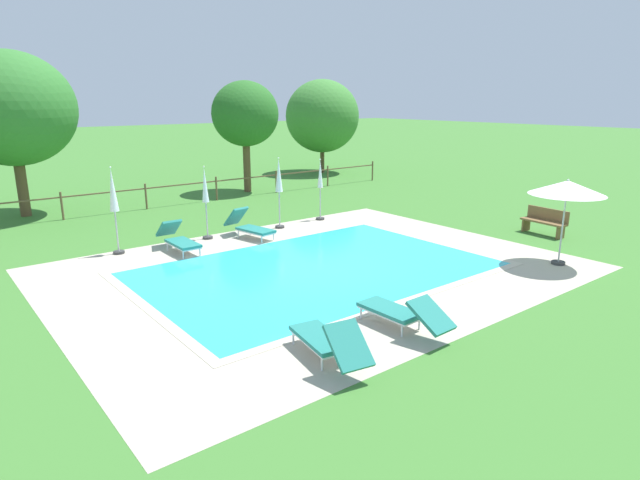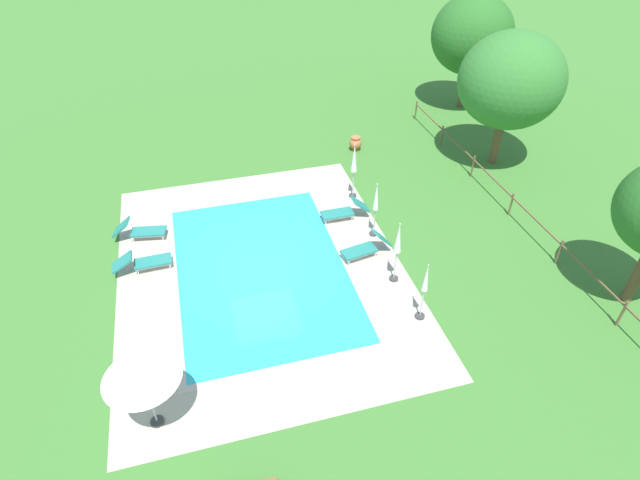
{
  "view_description": "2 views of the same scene",
  "coord_description": "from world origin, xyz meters",
  "px_view_note": "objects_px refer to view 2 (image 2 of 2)",
  "views": [
    {
      "loc": [
        -8.24,
        -10.55,
        4.37
      ],
      "look_at": [
        0.51,
        0.5,
        0.6
      ],
      "focal_mm": 29.77,
      "sensor_mm": 36.0,
      "label": 1
    },
    {
      "loc": [
        14.03,
        -1.65,
        12.29
      ],
      "look_at": [
        0.33,
        2.12,
        1.13
      ],
      "focal_mm": 28.8,
      "sensor_mm": 36.0,
      "label": 2
    }
  ],
  "objects_px": {
    "sun_lounger_north_near_steps": "(344,211)",
    "sun_lounger_north_end": "(141,230)",
    "patio_umbrella_open_foreground": "(141,373)",
    "terracotta_urn_near_fence": "(356,143)",
    "patio_umbrella_closed_row_mid_east": "(376,203)",
    "patio_umbrella_closed_row_centre": "(398,243)",
    "tree_east_mid": "(472,35)",
    "sun_lounger_north_far": "(366,247)",
    "sun_lounger_north_mid": "(144,262)",
    "tree_centre": "(511,81)",
    "patio_umbrella_closed_row_west": "(354,162)",
    "patio_umbrella_closed_row_mid_west": "(425,286)"
  },
  "relations": [
    {
      "from": "patio_umbrella_closed_row_west",
      "to": "tree_centre",
      "type": "height_order",
      "value": "tree_centre"
    },
    {
      "from": "patio_umbrella_open_foreground",
      "to": "tree_centre",
      "type": "relative_size",
      "value": 0.38
    },
    {
      "from": "patio_umbrella_closed_row_mid_west",
      "to": "tree_east_mid",
      "type": "distance_m",
      "value": 17.53
    },
    {
      "from": "patio_umbrella_closed_row_mid_west",
      "to": "tree_east_mid",
      "type": "xyz_separation_m",
      "value": [
        -14.75,
        9.1,
        2.63
      ]
    },
    {
      "from": "patio_umbrella_closed_row_west",
      "to": "patio_umbrella_open_foreground",
      "type": "bearing_deg",
      "value": -43.08
    },
    {
      "from": "sun_lounger_north_near_steps",
      "to": "sun_lounger_north_end",
      "type": "bearing_deg",
      "value": -95.97
    },
    {
      "from": "sun_lounger_north_far",
      "to": "sun_lounger_north_end",
      "type": "xyz_separation_m",
      "value": [
        -3.29,
        -8.02,
        -0.01
      ]
    },
    {
      "from": "patio_umbrella_open_foreground",
      "to": "terracotta_urn_near_fence",
      "type": "relative_size",
      "value": 3.28
    },
    {
      "from": "patio_umbrella_open_foreground",
      "to": "patio_umbrella_closed_row_mid_west",
      "type": "relative_size",
      "value": 1.03
    },
    {
      "from": "patio_umbrella_open_foreground",
      "to": "patio_umbrella_closed_row_centre",
      "type": "relative_size",
      "value": 0.95
    },
    {
      "from": "patio_umbrella_closed_row_mid_east",
      "to": "terracotta_urn_near_fence",
      "type": "relative_size",
      "value": 3.29
    },
    {
      "from": "patio_umbrella_closed_row_mid_east",
      "to": "patio_umbrella_closed_row_west",
      "type": "bearing_deg",
      "value": 178.64
    },
    {
      "from": "sun_lounger_north_mid",
      "to": "patio_umbrella_closed_row_centre",
      "type": "bearing_deg",
      "value": 71.19
    },
    {
      "from": "sun_lounger_north_mid",
      "to": "patio_umbrella_closed_row_west",
      "type": "relative_size",
      "value": 0.81
    },
    {
      "from": "sun_lounger_north_mid",
      "to": "tree_centre",
      "type": "xyz_separation_m",
      "value": [
        -3.67,
        16.13,
        3.63
      ]
    },
    {
      "from": "sun_lounger_north_far",
      "to": "patio_umbrella_closed_row_mid_east",
      "type": "height_order",
      "value": "patio_umbrella_closed_row_mid_east"
    },
    {
      "from": "patio_umbrella_closed_row_centre",
      "to": "patio_umbrella_closed_row_mid_east",
      "type": "distance_m",
      "value": 2.67
    },
    {
      "from": "terracotta_urn_near_fence",
      "to": "tree_east_mid",
      "type": "bearing_deg",
      "value": 114.45
    },
    {
      "from": "sun_lounger_north_mid",
      "to": "tree_centre",
      "type": "bearing_deg",
      "value": 102.83
    },
    {
      "from": "sun_lounger_north_end",
      "to": "terracotta_urn_near_fence",
      "type": "distance_m",
      "value": 11.25
    },
    {
      "from": "patio_umbrella_open_foreground",
      "to": "tree_east_mid",
      "type": "distance_m",
      "value": 24.03
    },
    {
      "from": "sun_lounger_north_far",
      "to": "patio_umbrella_closed_row_mid_east",
      "type": "distance_m",
      "value": 1.74
    },
    {
      "from": "sun_lounger_north_end",
      "to": "tree_centre",
      "type": "height_order",
      "value": "tree_centre"
    },
    {
      "from": "sun_lounger_north_near_steps",
      "to": "patio_umbrella_closed_row_centre",
      "type": "relative_size",
      "value": 0.8
    },
    {
      "from": "sun_lounger_north_mid",
      "to": "tree_east_mid",
      "type": "distance_m",
      "value": 20.62
    },
    {
      "from": "sun_lounger_north_end",
      "to": "terracotta_urn_near_fence",
      "type": "xyz_separation_m",
      "value": [
        -4.61,
        10.27,
        0.01
      ]
    },
    {
      "from": "patio_umbrella_closed_row_west",
      "to": "terracotta_urn_near_fence",
      "type": "bearing_deg",
      "value": 159.96
    },
    {
      "from": "sun_lounger_north_mid",
      "to": "patio_umbrella_closed_row_mid_west",
      "type": "bearing_deg",
      "value": 60.84
    },
    {
      "from": "sun_lounger_north_mid",
      "to": "tree_centre",
      "type": "distance_m",
      "value": 16.93
    },
    {
      "from": "patio_umbrella_closed_row_mid_east",
      "to": "sun_lounger_north_end",
      "type": "bearing_deg",
      "value": -103.83
    },
    {
      "from": "sun_lounger_north_end",
      "to": "patio_umbrella_closed_row_mid_east",
      "type": "height_order",
      "value": "patio_umbrella_closed_row_mid_east"
    },
    {
      "from": "sun_lounger_north_near_steps",
      "to": "tree_centre",
      "type": "bearing_deg",
      "value": 107.21
    },
    {
      "from": "sun_lounger_north_near_steps",
      "to": "patio_umbrella_closed_row_mid_east",
      "type": "height_order",
      "value": "patio_umbrella_closed_row_mid_east"
    },
    {
      "from": "sun_lounger_north_far",
      "to": "patio_umbrella_closed_row_west",
      "type": "xyz_separation_m",
      "value": [
        -3.94,
        0.81,
        1.29
      ]
    },
    {
      "from": "sun_lounger_north_end",
      "to": "patio_umbrella_open_foreground",
      "type": "height_order",
      "value": "patio_umbrella_open_foreground"
    },
    {
      "from": "sun_lounger_north_far",
      "to": "tree_east_mid",
      "type": "height_order",
      "value": "tree_east_mid"
    },
    {
      "from": "sun_lounger_north_near_steps",
      "to": "sun_lounger_north_end",
      "type": "height_order",
      "value": "sun_lounger_north_end"
    },
    {
      "from": "sun_lounger_north_end",
      "to": "patio_umbrella_closed_row_mid_east",
      "type": "xyz_separation_m",
      "value": [
        2.16,
        8.76,
        1.1
      ]
    },
    {
      "from": "patio_umbrella_closed_row_west",
      "to": "terracotta_urn_near_fence",
      "type": "height_order",
      "value": "patio_umbrella_closed_row_west"
    },
    {
      "from": "sun_lounger_north_mid",
      "to": "sun_lounger_north_end",
      "type": "relative_size",
      "value": 1.01
    },
    {
      "from": "sun_lounger_north_mid",
      "to": "patio_umbrella_closed_row_west",
      "type": "xyz_separation_m",
      "value": [
        -2.59,
        8.71,
        1.32
      ]
    },
    {
      "from": "sun_lounger_north_near_steps",
      "to": "patio_umbrella_open_foreground",
      "type": "distance_m",
      "value": 10.86
    },
    {
      "from": "patio_umbrella_closed_row_mid_east",
      "to": "terracotta_urn_near_fence",
      "type": "bearing_deg",
      "value": 167.42
    },
    {
      "from": "patio_umbrella_closed_row_west",
      "to": "terracotta_urn_near_fence",
      "type": "distance_m",
      "value": 4.4
    },
    {
      "from": "sun_lounger_north_far",
      "to": "patio_umbrella_closed_row_centre",
      "type": "xyz_separation_m",
      "value": [
        1.52,
        0.53,
        1.25
      ]
    },
    {
      "from": "sun_lounger_north_near_steps",
      "to": "tree_east_mid",
      "type": "relative_size",
      "value": 0.32
    },
    {
      "from": "patio_umbrella_open_foreground",
      "to": "patio_umbrella_closed_row_mid_east",
      "type": "height_order",
      "value": "patio_umbrella_closed_row_mid_east"
    },
    {
      "from": "sun_lounger_north_near_steps",
      "to": "sun_lounger_north_end",
      "type": "relative_size",
      "value": 0.97
    },
    {
      "from": "patio_umbrella_open_foreground",
      "to": "tree_east_mid",
      "type": "height_order",
      "value": "tree_east_mid"
    },
    {
      "from": "patio_umbrella_closed_row_west",
      "to": "sun_lounger_north_near_steps",
      "type": "bearing_deg",
      "value": -30.44
    }
  ]
}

